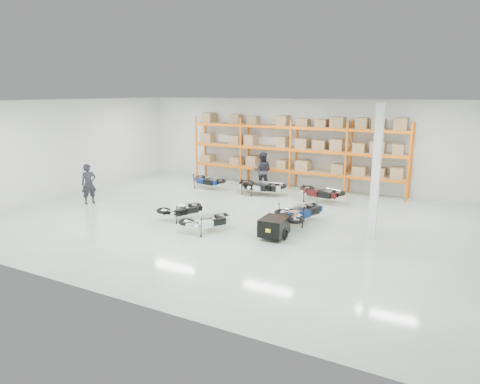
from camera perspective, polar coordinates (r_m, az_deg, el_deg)
The scene contains 14 objects.
room at distance 16.13m, azimuth -1.12°, elevation 4.00°, with size 18.00×18.00×18.00m.
pallet_rack at distance 21.94m, azimuth 7.14°, elevation 6.37°, with size 11.28×0.98×3.62m.
structural_column at distance 14.86m, azimuth 17.69°, elevation 2.58°, with size 0.25×0.25×4.50m, color white.
moto_blue_centre at distance 16.27m, azimuth 8.22°, elevation -2.10°, with size 0.84×1.88×1.15m, color #081D53, non-canonical shape.
moto_silver_left at distance 15.10m, azimuth -4.42°, elevation -3.47°, with size 0.74×1.67×1.02m, color silver, non-canonical shape.
moto_black_far_left at distance 16.67m, azimuth -7.77°, elevation -1.99°, with size 0.72×1.62×0.99m, color black, non-canonical shape.
moto_touring_right at distance 15.84m, azimuth 6.87°, elevation -2.69°, with size 0.76×1.70×1.04m, color black, non-canonical shape.
trailer at distance 14.45m, azimuth 4.56°, elevation -4.63°, with size 0.90×1.70×0.71m.
moto_back_a at distance 21.91m, azimuth -4.40°, elevation 1.85°, with size 0.77×1.74×1.06m, color navy, non-canonical shape.
moto_back_b at distance 20.39m, azimuth 3.21°, elevation 1.07°, with size 0.80×1.79×1.09m, color silver, non-canonical shape.
moto_back_c at distance 20.54m, azimuth 2.23°, elevation 1.22°, with size 0.83×1.86×1.14m, color black, non-canonical shape.
moto_back_d at distance 19.46m, azimuth 10.61°, elevation 0.35°, with size 0.84×1.88×1.15m, color #3E0C0F, non-canonical shape.
person_left at distance 19.91m, azimuth -19.52°, elevation 1.02°, with size 0.65×0.42×1.77m, color black.
person_back at distance 21.48m, azimuth 3.01°, elevation 2.82°, with size 0.94×0.73×1.93m, color #22212A.
Camera 1 is at (7.75, -13.91, 4.83)m, focal length 32.00 mm.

